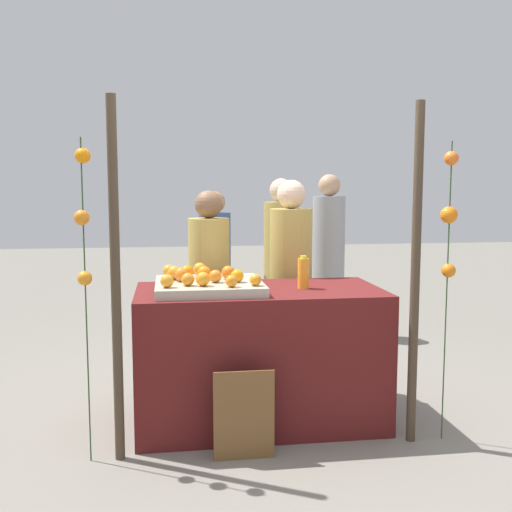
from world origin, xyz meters
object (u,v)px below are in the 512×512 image
object	(u,v)px
orange_0	(228,272)
chalkboard_sign	(244,416)
juice_bottle	(303,273)
vendor_right	(291,293)
vendor_left	(209,300)
stall_counter	(259,355)
orange_1	(174,273)

from	to	relation	value
orange_0	chalkboard_sign	bearing A→B (deg)	-87.60
juice_bottle	vendor_right	world-z (taller)	vendor_right
orange_0	juice_bottle	world-z (taller)	juice_bottle
orange_0	vendor_left	distance (m)	0.65
orange_0	chalkboard_sign	size ratio (longest dim) A/B	0.17
stall_counter	vendor_left	world-z (taller)	vendor_left
orange_1	juice_bottle	size ratio (longest dim) A/B	0.42
orange_0	orange_1	xyz separation A→B (m)	(-0.35, 0.03, 0.00)
vendor_right	chalkboard_sign	bearing A→B (deg)	-113.39
orange_1	stall_counter	bearing A→B (deg)	-9.05
chalkboard_sign	vendor_right	world-z (taller)	vendor_right
orange_0	chalkboard_sign	xyz separation A→B (m)	(0.03, -0.61, -0.75)
chalkboard_sign	vendor_right	size ratio (longest dim) A/B	0.33
juice_bottle	orange_1	bearing A→B (deg)	172.64
juice_bottle	vendor_right	distance (m)	0.70
orange_1	vendor_left	xyz separation A→B (m)	(0.26, 0.54, -0.29)
orange_0	vendor_left	size ratio (longest dim) A/B	0.06
chalkboard_sign	juice_bottle	bearing A→B (deg)	49.07
stall_counter	orange_1	world-z (taller)	orange_1
stall_counter	orange_0	bearing A→B (deg)	163.05
orange_0	chalkboard_sign	distance (m)	0.97
stall_counter	chalkboard_sign	bearing A→B (deg)	-107.31
vendor_left	vendor_right	distance (m)	0.63
juice_bottle	vendor_right	bearing A→B (deg)	85.49
vendor_left	vendor_right	xyz separation A→B (m)	(0.63, 0.00, 0.04)
orange_1	vendor_left	size ratio (longest dim) A/B	0.06
orange_0	juice_bottle	distance (m)	0.49
orange_0	vendor_right	bearing A→B (deg)	46.76
orange_1	vendor_right	distance (m)	1.07
orange_1	juice_bottle	xyz separation A→B (m)	(0.84, -0.11, -0.00)
juice_bottle	vendor_left	size ratio (longest dim) A/B	0.14
orange_1	chalkboard_sign	distance (m)	1.05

